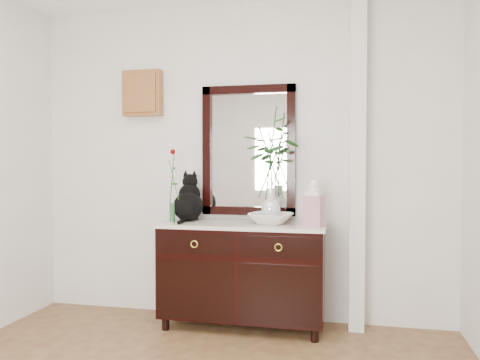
% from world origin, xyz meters
% --- Properties ---
extents(wall_back, '(3.60, 0.04, 2.70)m').
position_xyz_m(wall_back, '(0.00, 1.98, 1.35)').
color(wall_back, white).
rests_on(wall_back, ground).
extents(pilaster, '(0.12, 0.20, 2.70)m').
position_xyz_m(pilaster, '(1.00, 1.90, 1.35)').
color(pilaster, white).
rests_on(pilaster, ground).
extents(sideboard, '(1.33, 0.52, 0.82)m').
position_xyz_m(sideboard, '(0.10, 1.73, 0.47)').
color(sideboard, black).
rests_on(sideboard, ground).
extents(wall_mirror, '(0.80, 0.06, 1.10)m').
position_xyz_m(wall_mirror, '(0.10, 1.97, 1.44)').
color(wall_mirror, black).
rests_on(wall_mirror, wall_back).
extents(key_cabinet, '(0.35, 0.10, 0.40)m').
position_xyz_m(key_cabinet, '(-0.85, 1.94, 1.95)').
color(key_cabinet, brown).
rests_on(key_cabinet, wall_back).
extents(cat, '(0.32, 0.38, 0.40)m').
position_xyz_m(cat, '(-0.38, 1.78, 1.05)').
color(cat, black).
rests_on(cat, sideboard).
extents(lotus_bowl, '(0.40, 0.40, 0.08)m').
position_xyz_m(lotus_bowl, '(0.33, 1.73, 0.89)').
color(lotus_bowl, white).
rests_on(lotus_bowl, sideboard).
extents(vase_branches, '(0.55, 0.55, 0.93)m').
position_xyz_m(vase_branches, '(0.33, 1.73, 1.33)').
color(vase_branches, silver).
rests_on(vase_branches, lotus_bowl).
extents(bud_vase_rose, '(0.09, 0.09, 0.61)m').
position_xyz_m(bud_vase_rose, '(-0.47, 1.65, 1.15)').
color(bud_vase_rose, '#2B5E33').
rests_on(bud_vase_rose, sideboard).
extents(ginger_jar, '(0.17, 0.17, 0.37)m').
position_xyz_m(ginger_jar, '(0.67, 1.66, 1.04)').
color(ginger_jar, white).
rests_on(ginger_jar, sideboard).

